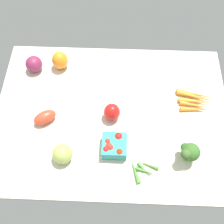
{
  "coord_description": "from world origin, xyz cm",
  "views": [
    {
      "loc": [
        -2.18,
        58.2,
        109.89
      ],
      "look_at": [
        0.0,
        0.0,
        4.0
      ],
      "focal_mm": 44.2,
      "sensor_mm": 36.0,
      "label": 1
    }
  ],
  "objects_px": {
    "bell_pepper_red": "(113,112)",
    "bell_pepper_orange": "(60,60)",
    "heirloom_tomato_green": "(62,154)",
    "roma_tomato": "(45,117)",
    "red_onion_near_basket": "(34,64)",
    "carrot_bunch": "(195,101)",
    "okra_pile": "(142,170)",
    "broccoli_head": "(189,153)",
    "berry_basket": "(114,146)"
  },
  "relations": [
    {
      "from": "red_onion_near_basket",
      "to": "broccoli_head",
      "type": "distance_m",
      "value": 0.81
    },
    {
      "from": "bell_pepper_red",
      "to": "bell_pepper_orange",
      "type": "bearing_deg",
      "value": -45.66
    },
    {
      "from": "berry_basket",
      "to": "broccoli_head",
      "type": "relative_size",
      "value": 0.97
    },
    {
      "from": "bell_pepper_orange",
      "to": "heirloom_tomato_green",
      "type": "bearing_deg",
      "value": 98.4
    },
    {
      "from": "heirloom_tomato_green",
      "to": "okra_pile",
      "type": "height_order",
      "value": "heirloom_tomato_green"
    },
    {
      "from": "heirloom_tomato_green",
      "to": "roma_tomato",
      "type": "bearing_deg",
      "value": -59.38
    },
    {
      "from": "bell_pepper_orange",
      "to": "berry_basket",
      "type": "bearing_deg",
      "value": 122.99
    },
    {
      "from": "heirloom_tomato_green",
      "to": "red_onion_near_basket",
      "type": "distance_m",
      "value": 0.48
    },
    {
      "from": "berry_basket",
      "to": "heirloom_tomato_green",
      "type": "bearing_deg",
      "value": 12.53
    },
    {
      "from": "heirloom_tomato_green",
      "to": "berry_basket",
      "type": "bearing_deg",
      "value": -167.47
    },
    {
      "from": "bell_pepper_orange",
      "to": "okra_pile",
      "type": "distance_m",
      "value": 0.64
    },
    {
      "from": "roma_tomato",
      "to": "bell_pepper_orange",
      "type": "bearing_deg",
      "value": 52.56
    },
    {
      "from": "bell_pepper_orange",
      "to": "berry_basket",
      "type": "xyz_separation_m",
      "value": [
        -0.27,
        0.42,
        -0.01
      ]
    },
    {
      "from": "berry_basket",
      "to": "broccoli_head",
      "type": "height_order",
      "value": "broccoli_head"
    },
    {
      "from": "bell_pepper_red",
      "to": "roma_tomato",
      "type": "distance_m",
      "value": 0.29
    },
    {
      "from": "heirloom_tomato_green",
      "to": "okra_pile",
      "type": "relative_size",
      "value": 0.68
    },
    {
      "from": "broccoli_head",
      "to": "berry_basket",
      "type": "bearing_deg",
      "value": -5.72
    },
    {
      "from": "roma_tomato",
      "to": "broccoli_head",
      "type": "xyz_separation_m",
      "value": [
        -0.6,
        0.15,
        0.03
      ]
    },
    {
      "from": "bell_pepper_orange",
      "to": "broccoli_head",
      "type": "distance_m",
      "value": 0.72
    },
    {
      "from": "bell_pepper_red",
      "to": "bell_pepper_orange",
      "type": "relative_size",
      "value": 0.91
    },
    {
      "from": "bell_pepper_red",
      "to": "roma_tomato",
      "type": "xyz_separation_m",
      "value": [
        0.29,
        0.03,
        -0.01
      ]
    },
    {
      "from": "carrot_bunch",
      "to": "broccoli_head",
      "type": "height_order",
      "value": "broccoli_head"
    },
    {
      "from": "roma_tomato",
      "to": "heirloom_tomato_green",
      "type": "xyz_separation_m",
      "value": [
        -0.1,
        0.17,
        0.01
      ]
    },
    {
      "from": "broccoli_head",
      "to": "okra_pile",
      "type": "bearing_deg",
      "value": 18.38
    },
    {
      "from": "okra_pile",
      "to": "carrot_bunch",
      "type": "bearing_deg",
      "value": -126.56
    },
    {
      "from": "bell_pepper_red",
      "to": "heirloom_tomato_green",
      "type": "bearing_deg",
      "value": 45.34
    },
    {
      "from": "roma_tomato",
      "to": "red_onion_near_basket",
      "type": "bearing_deg",
      "value": 76.87
    },
    {
      "from": "bell_pepper_orange",
      "to": "okra_pile",
      "type": "relative_size",
      "value": 0.78
    },
    {
      "from": "roma_tomato",
      "to": "okra_pile",
      "type": "distance_m",
      "value": 0.47
    },
    {
      "from": "broccoli_head",
      "to": "okra_pile",
      "type": "relative_size",
      "value": 0.87
    },
    {
      "from": "carrot_bunch",
      "to": "okra_pile",
      "type": "bearing_deg",
      "value": 53.44
    },
    {
      "from": "red_onion_near_basket",
      "to": "okra_pile",
      "type": "height_order",
      "value": "red_onion_near_basket"
    },
    {
      "from": "okra_pile",
      "to": "heirloom_tomato_green",
      "type": "bearing_deg",
      "value": -7.7
    },
    {
      "from": "red_onion_near_basket",
      "to": "bell_pepper_orange",
      "type": "height_order",
      "value": "bell_pepper_orange"
    },
    {
      "from": "roma_tomato",
      "to": "bell_pepper_orange",
      "type": "height_order",
      "value": "bell_pepper_orange"
    },
    {
      "from": "roma_tomato",
      "to": "broccoli_head",
      "type": "distance_m",
      "value": 0.62
    },
    {
      "from": "carrot_bunch",
      "to": "okra_pile",
      "type": "relative_size",
      "value": 1.49
    },
    {
      "from": "okra_pile",
      "to": "broccoli_head",
      "type": "bearing_deg",
      "value": -161.62
    },
    {
      "from": "heirloom_tomato_green",
      "to": "berry_basket",
      "type": "relative_size",
      "value": 0.81
    },
    {
      "from": "roma_tomato",
      "to": "berry_basket",
      "type": "xyz_separation_m",
      "value": [
        -0.3,
        0.12,
        0.01
      ]
    },
    {
      "from": "roma_tomato",
      "to": "red_onion_near_basket",
      "type": "relative_size",
      "value": 1.26
    },
    {
      "from": "bell_pepper_orange",
      "to": "bell_pepper_red",
      "type": "bearing_deg",
      "value": 134.34
    },
    {
      "from": "red_onion_near_basket",
      "to": "okra_pile",
      "type": "bearing_deg",
      "value": 136.4
    },
    {
      "from": "carrot_bunch",
      "to": "berry_basket",
      "type": "xyz_separation_m",
      "value": [
        0.36,
        0.24,
        0.02
      ]
    },
    {
      "from": "heirloom_tomato_green",
      "to": "okra_pile",
      "type": "xyz_separation_m",
      "value": [
        -0.32,
        0.04,
        -0.03
      ]
    },
    {
      "from": "okra_pile",
      "to": "roma_tomato",
      "type": "bearing_deg",
      "value": -26.65
    },
    {
      "from": "red_onion_near_basket",
      "to": "broccoli_head",
      "type": "bearing_deg",
      "value": 148.17
    },
    {
      "from": "heirloom_tomato_green",
      "to": "berry_basket",
      "type": "distance_m",
      "value": 0.21
    },
    {
      "from": "carrot_bunch",
      "to": "red_onion_near_basket",
      "type": "bearing_deg",
      "value": -11.78
    },
    {
      "from": "roma_tomato",
      "to": "bell_pepper_orange",
      "type": "distance_m",
      "value": 0.3
    }
  ]
}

